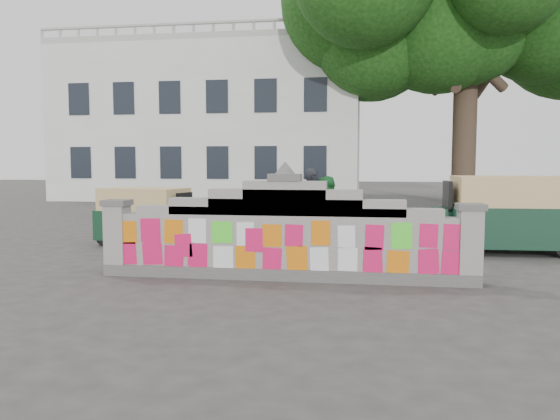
{
  "coord_description": "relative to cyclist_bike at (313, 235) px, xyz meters",
  "views": [
    {
      "loc": [
        1.31,
        -9.09,
        1.98
      ],
      "look_at": [
        -0.24,
        1.0,
        1.1
      ],
      "focal_mm": 35.0,
      "sensor_mm": 36.0,
      "label": 1
    }
  ],
  "objects": [
    {
      "name": "ground",
      "position": [
        -0.28,
        -2.24,
        -0.48
      ],
      "size": [
        100.0,
        100.0,
        0.0
      ],
      "primitive_type": "plane",
      "color": "#383533",
      "rests_on": "ground"
    },
    {
      "name": "cyclist_bike",
      "position": [
        0.0,
        0.0,
        0.0
      ],
      "size": [
        1.87,
        0.81,
        0.95
      ],
      "primitive_type": "imported",
      "rotation": [
        0.0,
        0.0,
        1.47
      ],
      "color": "black",
      "rests_on": "ground"
    },
    {
      "name": "pedestrian",
      "position": [
        0.25,
        0.11,
        0.38
      ],
      "size": [
        0.8,
        0.94,
        1.71
      ],
      "primitive_type": "imported",
      "rotation": [
        0.0,
        0.0,
        -1.37
      ],
      "color": "#207733",
      "rests_on": "ground"
    },
    {
      "name": "rickshaw_left",
      "position": [
        -4.13,
        1.11,
        0.24
      ],
      "size": [
        2.57,
        1.58,
        1.38
      ],
      "rotation": [
        0.0,
        0.0,
        -0.21
      ],
      "color": "#113420",
      "rests_on": "ground"
    },
    {
      "name": "parapet_wall",
      "position": [
        -0.28,
        -2.25,
        0.27
      ],
      "size": [
        6.48,
        0.44,
        2.01
      ],
      "color": "#4C4C49",
      "rests_on": "ground"
    },
    {
      "name": "cyclist_rider",
      "position": [
        0.0,
        0.0,
        0.33
      ],
      "size": [
        0.44,
        0.62,
        1.62
      ],
      "primitive_type": "imported",
      "rotation": [
        0.0,
        0.0,
        1.47
      ],
      "color": "black",
      "rests_on": "ground"
    },
    {
      "name": "rickshaw_right",
      "position": [
        4.16,
        1.26,
        0.4
      ],
      "size": [
        3.08,
        1.5,
        1.69
      ],
      "rotation": [
        0.0,
        0.0,
        3.17
      ],
      "color": "#113321",
      "rests_on": "ground"
    },
    {
      "name": "shade_tree",
      "position": [
        5.72,
        15.76,
        8.46
      ],
      "size": [
        12.0,
        10.0,
        12.0
      ],
      "color": "#38281E",
      "rests_on": "ground"
    },
    {
      "name": "building",
      "position": [
        -7.28,
        19.74,
        3.54
      ],
      "size": [
        16.0,
        10.0,
        8.9
      ],
      "color": "silver",
      "rests_on": "ground"
    }
  ]
}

